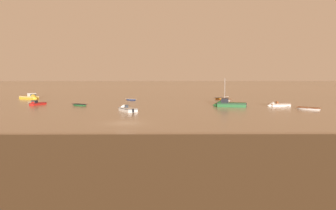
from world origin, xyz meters
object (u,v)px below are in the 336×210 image
at_px(motorboat_moored_2, 276,105).
at_px(motorboat_moored_3, 226,105).
at_px(sailboat_moored_0, 225,101).
at_px(motorboat_moored_5, 31,98).
at_px(rowboat_moored_5, 221,99).
at_px(motorboat_moored_0, 35,104).
at_px(rowboat_moored_3, 80,105).
at_px(motorboat_moored_4, 126,110).
at_px(rowboat_moored_0, 308,109).
at_px(rowboat_moored_1, 131,100).

relative_size(motorboat_moored_2, motorboat_moored_3, 0.70).
relative_size(sailboat_moored_0, motorboat_moored_5, 0.89).
bearing_deg(motorboat_moored_2, rowboat_moored_5, -79.11).
xyz_separation_m(motorboat_moored_0, rowboat_moored_5, (43.25, 17.51, -0.07)).
xyz_separation_m(motorboat_moored_5, rowboat_moored_3, (18.33, -19.41, -0.23)).
relative_size(motorboat_moored_2, motorboat_moored_5, 0.74).
xyz_separation_m(motorboat_moored_4, rowboat_moored_3, (-11.08, 10.17, -0.09)).
bearing_deg(rowboat_moored_3, motorboat_moored_4, 167.12).
height_order(motorboat_moored_2, motorboat_moored_4, motorboat_moored_4).
bearing_deg(rowboat_moored_0, motorboat_moored_0, -143.77).
bearing_deg(sailboat_moored_0, motorboat_moored_3, 22.06).
xyz_separation_m(motorboat_moored_3, rowboat_moored_1, (-21.42, 17.91, -0.24)).
distance_m(motorboat_moored_3, motorboat_moored_4, 21.02).
distance_m(motorboat_moored_3, motorboat_moored_5, 53.46).
xyz_separation_m(motorboat_moored_0, rowboat_moored_0, (54.51, -10.18, -0.05)).
bearing_deg(motorboat_moored_2, motorboat_moored_3, -6.32).
height_order(motorboat_moored_0, sailboat_moored_0, sailboat_moored_0).
relative_size(motorboat_moored_2, motorboat_moored_4, 0.93).
bearing_deg(motorboat_moored_2, rowboat_moored_3, -11.78).
bearing_deg(motorboat_moored_4, rowboat_moored_1, -25.43).
xyz_separation_m(motorboat_moored_2, rowboat_moored_5, (-7.72, 20.85, -0.06)).
distance_m(motorboat_moored_0, rowboat_moored_5, 46.66).
bearing_deg(sailboat_moored_0, motorboat_moored_4, -14.19).
bearing_deg(motorboat_moored_5, motorboat_moored_4, -10.55).
xyz_separation_m(motorboat_moored_2, rowboat_moored_3, (-41.02, 1.68, -0.07)).
distance_m(sailboat_moored_0, motorboat_moored_4, 30.19).
height_order(sailboat_moored_0, motorboat_moored_4, sailboat_moored_0).
bearing_deg(rowboat_moored_1, motorboat_moored_2, -170.15).
xyz_separation_m(rowboat_moored_0, rowboat_moored_1, (-35.43, 24.19, -0.04)).
relative_size(rowboat_moored_1, motorboat_moored_5, 0.49).
xyz_separation_m(rowboat_moored_0, sailboat_moored_0, (-11.77, 19.33, 0.07)).
height_order(motorboat_moored_2, rowboat_moored_1, motorboat_moored_2).
relative_size(sailboat_moored_0, rowboat_moored_3, 1.60).
relative_size(motorboat_moored_5, rowboat_moored_5, 1.63).
bearing_deg(motorboat_moored_2, motorboat_moored_5, -28.99).
distance_m(motorboat_moored_2, rowboat_moored_5, 22.23).
distance_m(motorboat_moored_2, rowboat_moored_3, 41.05).
distance_m(motorboat_moored_2, rowboat_moored_1, 36.30).
bearing_deg(rowboat_moored_5, motorboat_moored_4, 30.23).
bearing_deg(motorboat_moored_3, sailboat_moored_0, -86.42).
xyz_separation_m(motorboat_moored_3, rowboat_moored_5, (2.75, 21.42, -0.22)).
relative_size(rowboat_moored_0, rowboat_moored_1, 1.26).
height_order(rowboat_moored_1, motorboat_moored_5, motorboat_moored_5).
height_order(motorboat_moored_0, rowboat_moored_5, motorboat_moored_0).
bearing_deg(motorboat_moored_2, motorboat_moored_0, -13.17).
distance_m(motorboat_moored_0, motorboat_moored_4, 24.12).
distance_m(motorboat_moored_0, sailboat_moored_0, 43.70).
xyz_separation_m(rowboat_moored_1, motorboat_moored_5, (-27.46, 3.75, 0.24)).
bearing_deg(motorboat_moored_5, motorboat_moored_3, 10.72).
distance_m(motorboat_moored_0, motorboat_moored_3, 40.68).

